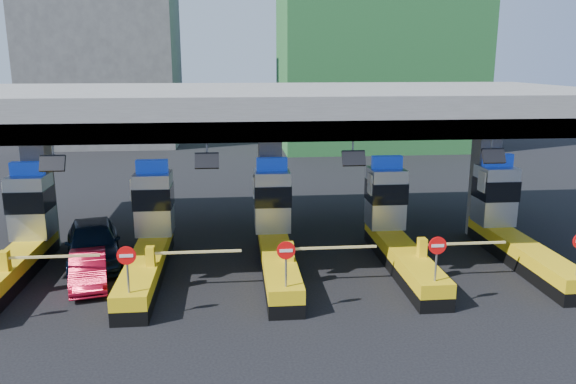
{
  "coord_description": "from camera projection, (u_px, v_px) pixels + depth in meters",
  "views": [
    {
      "loc": [
        -1.59,
        -21.58,
        8.18
      ],
      "look_at": [
        0.51,
        0.0,
        3.07
      ],
      "focal_mm": 35.0,
      "sensor_mm": 36.0,
      "label": 1
    }
  ],
  "objects": [
    {
      "name": "ground",
      "position": [
        275.0,
        265.0,
        22.93
      ],
      "size": [
        120.0,
        120.0,
        0.0
      ],
      "primitive_type": "plane",
      "color": "black",
      "rests_on": "ground"
    },
    {
      "name": "toll_canopy",
      "position": [
        270.0,
        109.0,
        24.31
      ],
      "size": [
        28.0,
        12.09,
        7.0
      ],
      "color": "slate",
      "rests_on": "ground"
    },
    {
      "name": "toll_lane_far_left",
      "position": [
        20.0,
        238.0,
        21.94
      ],
      "size": [
        4.43,
        8.0,
        4.16
      ],
      "color": "black",
      "rests_on": "ground"
    },
    {
      "name": "toll_lane_left",
      "position": [
        150.0,
        234.0,
        22.41
      ],
      "size": [
        4.43,
        8.0,
        4.16
      ],
      "color": "black",
      "rests_on": "ground"
    },
    {
      "name": "toll_lane_center",
      "position": [
        275.0,
        231.0,
        22.88
      ],
      "size": [
        4.43,
        8.0,
        4.16
      ],
      "color": "black",
      "rests_on": "ground"
    },
    {
      "name": "toll_lane_right",
      "position": [
        394.0,
        227.0,
        23.35
      ],
      "size": [
        4.43,
        8.0,
        4.16
      ],
      "color": "black",
      "rests_on": "ground"
    },
    {
      "name": "toll_lane_far_right",
      "position": [
        509.0,
        224.0,
        23.83
      ],
      "size": [
        4.43,
        8.0,
        4.16
      ],
      "color": "black",
      "rests_on": "ground"
    },
    {
      "name": "bg_building_concrete",
      "position": [
        103.0,
        52.0,
        54.42
      ],
      "size": [
        14.0,
        10.0,
        18.0
      ],
      "primitive_type": "cube",
      "color": "#4C4C49",
      "rests_on": "ground"
    },
    {
      "name": "van",
      "position": [
        93.0,
        242.0,
        23.02
      ],
      "size": [
        3.33,
        5.59,
        1.78
      ],
      "primitive_type": "imported",
      "rotation": [
        0.0,
        0.0,
        0.25
      ],
      "color": "black",
      "rests_on": "ground"
    },
    {
      "name": "red_car",
      "position": [
        88.0,
        269.0,
        20.85
      ],
      "size": [
        2.07,
        3.87,
        1.21
      ],
      "primitive_type": "imported",
      "rotation": [
        0.0,
        0.0,
        0.23
      ],
      "color": "#B50D28",
      "rests_on": "ground"
    }
  ]
}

